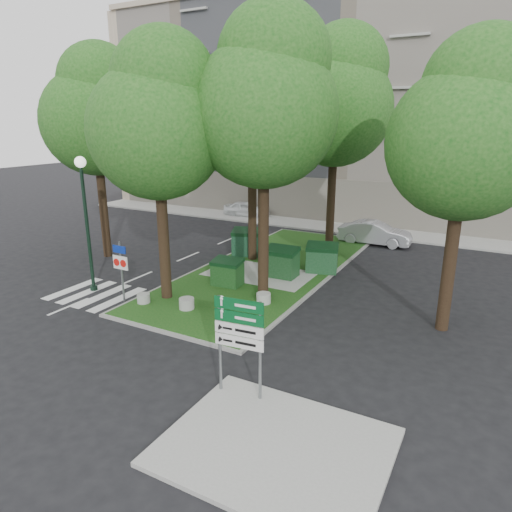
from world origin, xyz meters
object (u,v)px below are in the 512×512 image
Objects in this scene: tree_median_near_right at (267,99)px; dumpster_c at (281,262)px; bollard_right at (264,298)px; car_white at (247,209)px; tree_street_right at (470,128)px; tree_median_mid at (254,125)px; dumpster_a at (247,242)px; dumpster_b at (227,272)px; street_lamp at (85,209)px; litter_bin at (324,255)px; bollard_mid at (187,303)px; directional_sign at (240,332)px; dumpster_d at (322,258)px; tree_median_far at (338,98)px; tree_street_left at (96,111)px; car_silver at (375,233)px; tree_median_near_left at (159,117)px; traffic_sign_pole at (121,264)px; bollard_left at (144,298)px.

tree_median_near_right reaches higher than dumpster_c.
bollard_right is 0.16× the size of car_white.
tree_median_mid is at bearing 158.20° from tree_street_right.
dumpster_a is 4.87m from dumpster_b.
tree_median_near_right is at bearing -151.55° from car_white.
dumpster_a is 8.91m from street_lamp.
tree_median_mid reaches higher than litter_bin.
bollard_mid is 18.41m from car_white.
bollard_mid is at bearing -106.36° from litter_bin.
dumpster_c is (1.60, 2.22, 0.10)m from dumpster_b.
dumpster_a is at bearing 112.78° from directional_sign.
bollard_mid is (-3.01, -6.87, -0.47)m from dumpster_d.
directional_sign is (4.80, -7.07, 1.24)m from dumpster_b.
tree_median_mid is 5.39× the size of dumpster_a.
bollard_mid is at bearing -102.76° from tree_median_far.
car_silver is (12.24, 9.44, -6.95)m from tree_street_left.
litter_bin is 0.12× the size of street_lamp.
tree_median_far is at bearing 80.29° from dumpster_c.
tree_median_far is at bearing 29.28° from tree_street_left.
tree_median_near_right is 1.15× the size of tree_median_mid.
tree_median_mid is 1.72× the size of street_lamp.
street_lamp is at bearing -179.26° from bollard_mid.
dumpster_a reaches higher than car_white.
litter_bin is at bearing 21.74° from tree_street_left.
tree_median_mid is (0.50, 6.50, -0.34)m from tree_median_near_left.
dumpster_b is 0.54× the size of traffic_sign_pole.
tree_median_far is 8.66× the size of dumpster_b.
dumpster_d is 3.02× the size of bollard_right.
litter_bin is at bearing 59.23° from traffic_sign_pole.
tree_median_near_right is 16.99× the size of litter_bin.
tree_street_right reaches higher than street_lamp.
tree_street_left is at bearing 142.20° from directional_sign.
dumpster_d is at bearing -139.34° from car_white.
tree_street_right is 1.73× the size of street_lamp.
car_silver reaches higher than car_white.
tree_street_right reaches higher than traffic_sign_pole.
dumpster_c is at bearing 101.38° from tree_median_near_right.
directional_sign is at bearing -68.16° from tree_median_near_right.
tree_street_left reaches higher than tree_street_right.
litter_bin reaches higher than bollard_left.
dumpster_b is 6.01m from litter_bin.
tree_median_near_right is 6.52× the size of dumpster_d.
litter_bin is at bearing 63.50° from bollard_left.
tree_median_near_right reaches higher than street_lamp.
dumpster_d is at bearing 40.73° from street_lamp.
bollard_mid reaches higher than bollard_right.
tree_median_mid is 9.82m from bollard_mid.
tree_median_mid is 3.64× the size of directional_sign.
bollard_mid is (1.62, -7.66, -0.49)m from dumpster_a.
tree_street_left reaches higher than traffic_sign_pole.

